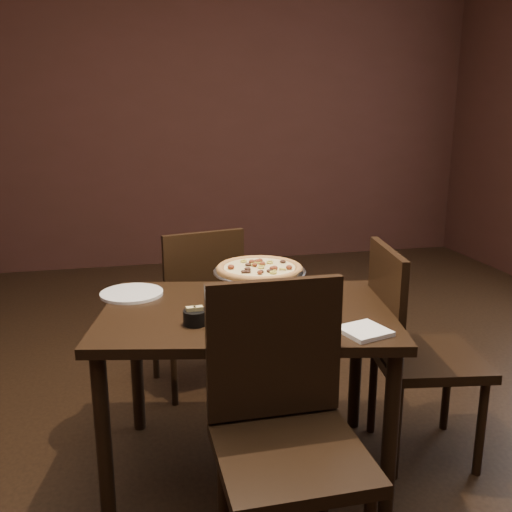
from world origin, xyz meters
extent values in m
cube|color=black|center=(0.00, 0.00, -0.01)|extent=(6.00, 7.00, 0.02)
cube|color=#321913|center=(0.00, 3.51, 1.40)|extent=(6.00, 0.02, 2.80)
cube|color=black|center=(-0.01, 0.06, 0.70)|extent=(1.28, 0.99, 0.04)
cylinder|color=black|center=(-0.58, -0.15, 0.34)|extent=(0.06, 0.06, 0.68)
cylinder|color=black|center=(0.43, -0.36, 0.34)|extent=(0.06, 0.06, 0.68)
cylinder|color=black|center=(-0.44, 0.49, 0.34)|extent=(0.06, 0.06, 0.68)
cylinder|color=black|center=(0.57, 0.27, 0.34)|extent=(0.06, 0.06, 0.68)
cylinder|color=#B6B6BD|center=(0.07, 0.18, 0.72)|extent=(0.13, 0.13, 0.01)
cylinder|color=#B6B6BD|center=(0.07, 0.18, 0.77)|extent=(0.03, 0.03, 0.10)
cylinder|color=#B6B6BD|center=(0.07, 0.18, 0.83)|extent=(0.09, 0.09, 0.01)
cylinder|color=#9E9EA3|center=(0.07, 0.18, 0.83)|extent=(0.38, 0.38, 0.01)
torus|color=#9E9EA3|center=(0.07, 0.18, 0.84)|extent=(0.39, 0.39, 0.01)
cylinder|color=olive|center=(0.07, 0.18, 0.84)|extent=(0.35, 0.35, 0.01)
torus|color=olive|center=(0.07, 0.18, 0.85)|extent=(0.36, 0.36, 0.03)
cylinder|color=tan|center=(0.07, 0.18, 0.85)|extent=(0.30, 0.30, 0.01)
cylinder|color=beige|center=(-0.13, -0.07, 0.75)|extent=(0.05, 0.05, 0.07)
cylinder|color=#B6B6BD|center=(-0.13, -0.07, 0.79)|extent=(0.06, 0.06, 0.02)
ellipsoid|color=#B6B6BD|center=(-0.13, -0.07, 0.81)|extent=(0.03, 0.03, 0.01)
cylinder|color=maroon|center=(-0.09, -0.08, 0.75)|extent=(0.05, 0.05, 0.07)
cylinder|color=#B6B6BD|center=(-0.09, -0.08, 0.79)|extent=(0.06, 0.06, 0.02)
ellipsoid|color=#B6B6BD|center=(-0.09, -0.08, 0.81)|extent=(0.03, 0.03, 0.01)
cylinder|color=black|center=(-0.23, -0.05, 0.74)|extent=(0.09, 0.09, 0.05)
cube|color=tan|center=(-0.24, -0.05, 0.75)|extent=(0.04, 0.03, 0.06)
cube|color=tan|center=(-0.21, -0.05, 0.75)|extent=(0.04, 0.03, 0.06)
cube|color=white|center=(0.35, -0.28, 0.72)|extent=(0.19, 0.19, 0.02)
cylinder|color=white|center=(-0.45, 0.35, 0.72)|extent=(0.27, 0.27, 0.01)
cylinder|color=white|center=(0.11, -0.20, 0.72)|extent=(0.27, 0.27, 0.01)
cone|color=#B6B6BD|center=(0.20, 0.04, 0.84)|extent=(0.16, 0.16, 0.00)
cylinder|color=black|center=(0.20, 0.04, 0.84)|extent=(0.07, 0.13, 0.02)
cube|color=black|center=(-0.12, 0.87, 0.43)|extent=(0.50, 0.50, 0.04)
cube|color=black|center=(-0.08, 0.69, 0.68)|extent=(0.42, 0.12, 0.44)
cylinder|color=black|center=(0.00, 1.08, 0.21)|extent=(0.04, 0.04, 0.41)
cylinder|color=black|center=(-0.33, 1.00, 0.21)|extent=(0.04, 0.04, 0.41)
cylinder|color=black|center=(0.08, 0.74, 0.21)|extent=(0.04, 0.04, 0.41)
cylinder|color=black|center=(-0.25, 0.67, 0.21)|extent=(0.04, 0.04, 0.41)
cube|color=black|center=(-0.01, -0.57, 0.46)|extent=(0.45, 0.45, 0.04)
cube|color=black|center=(-0.01, -0.36, 0.73)|extent=(0.45, 0.03, 0.47)
cylinder|color=black|center=(-0.19, -0.39, 0.22)|extent=(0.04, 0.04, 0.44)
cylinder|color=black|center=(0.18, -0.39, 0.22)|extent=(0.04, 0.04, 0.44)
cube|color=black|center=(0.77, 0.00, 0.45)|extent=(0.50, 0.50, 0.04)
cube|color=black|center=(0.58, 0.03, 0.71)|extent=(0.10, 0.44, 0.46)
cylinder|color=black|center=(0.92, -0.21, 0.21)|extent=(0.04, 0.04, 0.43)
cylinder|color=black|center=(0.98, 0.14, 0.21)|extent=(0.04, 0.04, 0.43)
cylinder|color=black|center=(0.57, -0.15, 0.21)|extent=(0.04, 0.04, 0.43)
cylinder|color=black|center=(0.63, 0.20, 0.21)|extent=(0.04, 0.04, 0.43)
camera|label=1|loc=(-0.46, -2.03, 1.49)|focal=40.00mm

